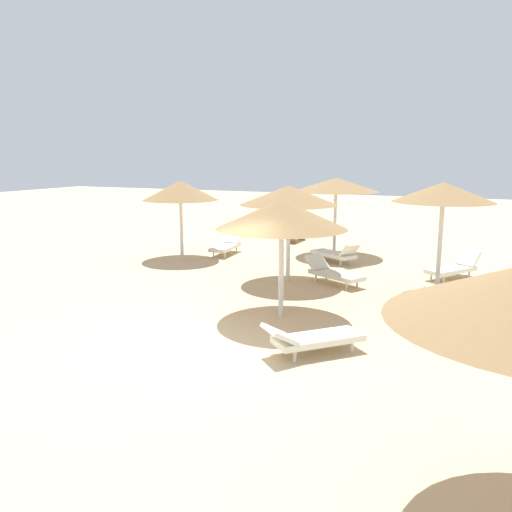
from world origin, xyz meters
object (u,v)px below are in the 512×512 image
object	(u,v)px
parasol_2	(180,191)
parasol_1	(336,185)
lounger_5	(333,273)
bench_0	(296,233)
lounger_7	(454,268)
parasol_0	(443,193)
lounger_0	(459,302)
lounger_3	(312,338)
lounger_2	(227,246)
lounger_1	(336,254)
parasol_5	(289,196)
parasol_3	(282,214)

from	to	relation	value
parasol_2	parasol_1	bearing A→B (deg)	31.54
lounger_5	bench_0	world-z (taller)	lounger_5
parasol_2	lounger_7	world-z (taller)	parasol_2
parasol_0	lounger_0	bearing A→B (deg)	-70.66
lounger_5	lounger_3	bearing A→B (deg)	-77.90
lounger_2	lounger_3	distance (m)	10.25
parasol_2	lounger_1	bearing A→B (deg)	15.65
parasol_0	parasol_5	size ratio (longest dim) A/B	1.04
lounger_2	lounger_5	xyz separation A→B (m)	(4.92, -2.81, -0.00)
parasol_5	bench_0	xyz separation A→B (m)	(-2.22, 6.85, -2.17)
parasol_3	parasol_5	distance (m)	3.44
parasol_5	lounger_1	xyz separation A→B (m)	(0.58, 3.13, -2.19)
lounger_1	lounger_7	size ratio (longest dim) A/B	1.01
lounger_7	parasol_5	bearing A→B (deg)	-152.31
parasol_2	parasol_5	xyz separation A→B (m)	(4.70, -1.65, 0.09)
parasol_2	bench_0	world-z (taller)	parasol_2
lounger_0	lounger_3	xyz separation A→B (m)	(-2.34, -3.70, -0.01)
parasol_2	parasol_5	size ratio (longest dim) A/B	0.97
lounger_2	lounger_5	world-z (taller)	lounger_2
lounger_0	lounger_2	distance (m)	9.58
lounger_0	bench_0	distance (m)	10.94
parasol_5	lounger_3	world-z (taller)	parasol_5
bench_0	parasol_1	bearing A→B (deg)	-44.29
parasol_5	lounger_0	world-z (taller)	parasol_5
parasol_0	parasol_3	xyz separation A→B (m)	(-3.09, -3.59, -0.34)
lounger_2	lounger_7	size ratio (longest dim) A/B	1.01
lounger_1	lounger_7	distance (m)	3.95
bench_0	lounger_5	bearing A→B (deg)	-62.05
parasol_3	lounger_3	xyz separation A→B (m)	(1.40, -1.96, -2.04)
lounger_5	parasol_1	bearing A→B (deg)	105.38
parasol_2	parasol_3	size ratio (longest dim) A/B	0.94
parasol_1	parasol_5	size ratio (longest dim) A/B	1.10
parasol_3	lounger_5	distance (m)	4.04
parasol_2	lounger_3	bearing A→B (deg)	-43.77
lounger_1	lounger_2	distance (m)	4.19
parasol_5	lounger_0	size ratio (longest dim) A/B	1.57
lounger_1	lounger_5	distance (m)	3.00
lounger_5	bench_0	size ratio (longest dim) A/B	1.30
parasol_0	parasol_2	xyz separation A→B (m)	(-8.86, 1.32, -0.27)
parasol_1	lounger_5	distance (m)	5.07
parasol_0	lounger_5	distance (m)	3.72
parasol_1	lounger_5	size ratio (longest dim) A/B	1.59
lounger_2	lounger_5	size ratio (longest dim) A/B	0.98
lounger_1	bench_0	xyz separation A→B (m)	(-2.80, 3.73, 0.02)
parasol_5	lounger_2	xyz separation A→B (m)	(-3.61, 3.03, -2.19)
lounger_1	lounger_2	xyz separation A→B (m)	(-4.19, -0.10, -0.00)
parasol_2	lounger_2	world-z (taller)	parasol_2
lounger_0	lounger_5	distance (m)	3.92
parasol_1	parasol_5	bearing A→B (deg)	-91.23
parasol_1	lounger_2	bearing A→B (deg)	-157.15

